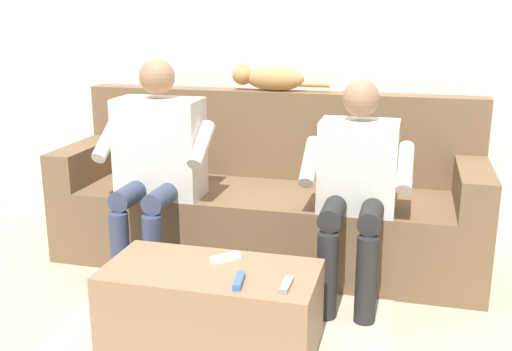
{
  "coord_description": "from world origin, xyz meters",
  "views": [
    {
      "loc": [
        -0.77,
        3.13,
        1.4
      ],
      "look_at": [
        0.0,
        0.16,
        0.56
      ],
      "focal_mm": 42.38,
      "sensor_mm": 36.0,
      "label": 1
    }
  ],
  "objects_px": {
    "remote_white": "(226,258)",
    "cat_on_backrest": "(268,78)",
    "couch": "(268,204)",
    "coffee_table": "(211,308)",
    "person_left_seated": "(356,179)",
    "remote_gray": "(286,285)",
    "remote_blue": "(239,281)",
    "person_right_seated": "(156,156)"
  },
  "relations": [
    {
      "from": "person_right_seated",
      "to": "remote_blue",
      "type": "distance_m",
      "value": 1.09
    },
    {
      "from": "remote_blue",
      "to": "remote_gray",
      "type": "bearing_deg",
      "value": 88.27
    },
    {
      "from": "coffee_table",
      "to": "person_right_seated",
      "type": "relative_size",
      "value": 0.77
    },
    {
      "from": "cat_on_backrest",
      "to": "remote_blue",
      "type": "distance_m",
      "value": 1.56
    },
    {
      "from": "couch",
      "to": "person_right_seated",
      "type": "distance_m",
      "value": 0.73
    },
    {
      "from": "person_right_seated",
      "to": "remote_white",
      "type": "xyz_separation_m",
      "value": [
        -0.57,
        0.59,
        -0.28
      ]
    },
    {
      "from": "remote_white",
      "to": "cat_on_backrest",
      "type": "bearing_deg",
      "value": -131.96
    },
    {
      "from": "person_left_seated",
      "to": "remote_white",
      "type": "relative_size",
      "value": 8.11
    },
    {
      "from": "coffee_table",
      "to": "person_right_seated",
      "type": "distance_m",
      "value": 0.99
    },
    {
      "from": "couch",
      "to": "person_right_seated",
      "type": "xyz_separation_m",
      "value": [
        0.53,
        0.36,
        0.34
      ]
    },
    {
      "from": "couch",
      "to": "coffee_table",
      "type": "relative_size",
      "value": 2.65
    },
    {
      "from": "coffee_table",
      "to": "person_right_seated",
      "type": "xyz_separation_m",
      "value": [
        0.53,
        -0.69,
        0.47
      ]
    },
    {
      "from": "couch",
      "to": "remote_white",
      "type": "height_order",
      "value": "couch"
    },
    {
      "from": "person_left_seated",
      "to": "remote_white",
      "type": "distance_m",
      "value": 0.79
    },
    {
      "from": "cat_on_backrest",
      "to": "coffee_table",
      "type": "bearing_deg",
      "value": 92.85
    },
    {
      "from": "coffee_table",
      "to": "cat_on_backrest",
      "type": "xyz_separation_m",
      "value": [
        0.06,
        -1.29,
        0.84
      ]
    },
    {
      "from": "person_right_seated",
      "to": "remote_gray",
      "type": "relative_size",
      "value": 8.74
    },
    {
      "from": "person_left_seated",
      "to": "remote_gray",
      "type": "bearing_deg",
      "value": 76.05
    },
    {
      "from": "remote_white",
      "to": "person_left_seated",
      "type": "bearing_deg",
      "value": -177.71
    },
    {
      "from": "person_left_seated",
      "to": "remote_gray",
      "type": "distance_m",
      "value": 0.82
    },
    {
      "from": "coffee_table",
      "to": "remote_white",
      "type": "xyz_separation_m",
      "value": [
        -0.04,
        -0.1,
        0.19
      ]
    },
    {
      "from": "person_right_seated",
      "to": "remote_blue",
      "type": "xyz_separation_m",
      "value": [
        -0.69,
        0.8,
        -0.28
      ]
    },
    {
      "from": "coffee_table",
      "to": "person_left_seated",
      "type": "bearing_deg",
      "value": -128.42
    },
    {
      "from": "remote_gray",
      "to": "remote_blue",
      "type": "xyz_separation_m",
      "value": [
        0.19,
        0.02,
        0.0
      ]
    },
    {
      "from": "remote_blue",
      "to": "remote_white",
      "type": "xyz_separation_m",
      "value": [
        0.12,
        -0.21,
        -0.0
      ]
    },
    {
      "from": "person_left_seated",
      "to": "remote_white",
      "type": "xyz_separation_m",
      "value": [
        0.5,
        0.57,
        -0.23
      ]
    },
    {
      "from": "remote_white",
      "to": "couch",
      "type": "bearing_deg",
      "value": -134.58
    },
    {
      "from": "coffee_table",
      "to": "remote_white",
      "type": "distance_m",
      "value": 0.22
    },
    {
      "from": "cat_on_backrest",
      "to": "remote_gray",
      "type": "relative_size",
      "value": 4.4
    },
    {
      "from": "person_right_seated",
      "to": "couch",
      "type": "bearing_deg",
      "value": -145.99
    },
    {
      "from": "remote_gray",
      "to": "remote_white",
      "type": "height_order",
      "value": "remote_white"
    },
    {
      "from": "remote_gray",
      "to": "remote_blue",
      "type": "distance_m",
      "value": 0.19
    },
    {
      "from": "person_left_seated",
      "to": "remote_gray",
      "type": "xyz_separation_m",
      "value": [
        0.19,
        0.76,
        -0.24
      ]
    },
    {
      "from": "coffee_table",
      "to": "person_left_seated",
      "type": "xyz_separation_m",
      "value": [
        -0.53,
        -0.67,
        0.43
      ]
    },
    {
      "from": "coffee_table",
      "to": "remote_white",
      "type": "relative_size",
      "value": 6.74
    },
    {
      "from": "couch",
      "to": "remote_gray",
      "type": "distance_m",
      "value": 1.19
    },
    {
      "from": "coffee_table",
      "to": "remote_gray",
      "type": "bearing_deg",
      "value": 165.15
    },
    {
      "from": "couch",
      "to": "remote_blue",
      "type": "relative_size",
      "value": 17.31
    },
    {
      "from": "couch",
      "to": "remote_gray",
      "type": "bearing_deg",
      "value": 106.75
    },
    {
      "from": "person_right_seated",
      "to": "cat_on_backrest",
      "type": "distance_m",
      "value": 0.85
    },
    {
      "from": "couch",
      "to": "coffee_table",
      "type": "bearing_deg",
      "value": 90.0
    },
    {
      "from": "person_left_seated",
      "to": "remote_blue",
      "type": "height_order",
      "value": "person_left_seated"
    }
  ]
}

